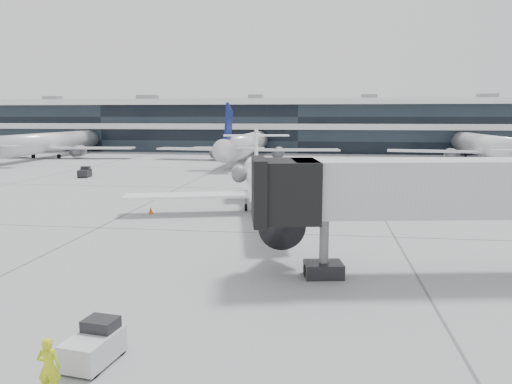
# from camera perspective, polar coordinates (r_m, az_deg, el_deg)

# --- Properties ---
(ground) EXTENTS (220.00, 220.00, 0.00)m
(ground) POSITION_cam_1_polar(r_m,az_deg,el_deg) (33.36, -1.77, -4.63)
(ground) COLOR #949497
(ground) RESTS_ON ground
(terminal) EXTENTS (170.00, 22.00, 10.00)m
(terminal) POSITION_cam_1_polar(r_m,az_deg,el_deg) (114.17, 5.11, 7.31)
(terminal) COLOR black
(terminal) RESTS_ON ground
(bg_jet_left) EXTENTS (32.00, 40.00, 9.60)m
(bg_jet_left) POSITION_cam_1_polar(r_m,az_deg,el_deg) (100.85, -22.28, 3.68)
(bg_jet_left) COLOR silver
(bg_jet_left) RESTS_ON ground
(bg_jet_center) EXTENTS (32.00, 40.00, 9.60)m
(bg_jet_center) POSITION_cam_1_polar(r_m,az_deg,el_deg) (88.37, -0.98, 3.70)
(bg_jet_center) COLOR silver
(bg_jet_center) RESTS_ON ground
(bg_jet_right) EXTENTS (32.00, 40.00, 9.60)m
(bg_jet_right) POSITION_cam_1_polar(r_m,az_deg,el_deg) (91.31, 24.72, 3.07)
(bg_jet_right) COLOR silver
(bg_jet_right) RESTS_ON ground
(regional_jet) EXTENTS (21.90, 27.31, 6.33)m
(regional_jet) POSITION_cam_1_polar(r_m,az_deg,el_deg) (39.46, 0.86, 0.65)
(regional_jet) COLOR white
(regional_jet) RESTS_ON ground
(jet_bridge) EXTENTS (18.18, 6.39, 5.85)m
(jet_bridge) POSITION_cam_1_polar(r_m,az_deg,el_deg) (25.66, 22.58, 0.35)
(jet_bridge) COLOR #A9ACAE
(jet_bridge) RESTS_ON ground
(ramp_worker) EXTENTS (0.69, 0.51, 1.75)m
(ramp_worker) POSITION_cam_1_polar(r_m,az_deg,el_deg) (15.53, -22.59, -18.03)
(ramp_worker) COLOR #C3DF17
(ramp_worker) RESTS_ON ground
(baggage_tug) EXTENTS (1.48, 2.18, 1.29)m
(baggage_tug) POSITION_cam_1_polar(r_m,az_deg,el_deg) (17.11, -17.97, -16.29)
(baggage_tug) COLOR silver
(baggage_tug) RESTS_ON ground
(traffic_cone) EXTENTS (0.51, 0.51, 0.58)m
(traffic_cone) POSITION_cam_1_polar(r_m,az_deg,el_deg) (40.42, -11.94, -2.06)
(traffic_cone) COLOR #D9650B
(traffic_cone) RESTS_ON ground
(far_tug) EXTENTS (1.54, 2.26, 1.34)m
(far_tug) POSITION_cam_1_polar(r_m,az_deg,el_deg) (66.86, -18.97, 2.14)
(far_tug) COLOR black
(far_tug) RESTS_ON ground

